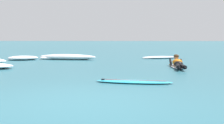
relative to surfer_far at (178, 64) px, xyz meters
name	(u,v)px	position (x,y,z in m)	size (l,w,h in m)	color
ground_plane	(110,61)	(-2.85, 3.42, -0.14)	(120.00, 120.00, 0.00)	#2D6B7A
surfer_far	(178,64)	(0.00, 0.00, 0.00)	(0.61, 2.64, 0.55)	silver
drifting_surfboard	(133,82)	(-1.84, -4.15, -0.11)	(2.12, 0.89, 0.16)	#2DB2D1
whitewater_mid_left	(68,57)	(-5.10, 3.98, -0.01)	(3.14, 1.11, 0.29)	white
whitewater_mid_right	(23,58)	(-7.39, 3.75, -0.04)	(1.81, 1.55, 0.21)	white
whitewater_far_band	(160,57)	(-0.17, 5.08, -0.08)	(2.15, 1.22, 0.13)	white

